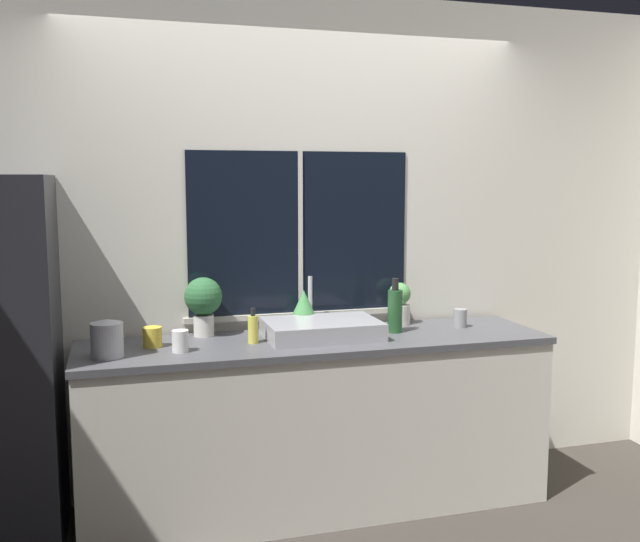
% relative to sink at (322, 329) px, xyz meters
% --- Properties ---
extents(ground_plane, '(14.00, 14.00, 0.00)m').
position_rel_sink_xyz_m(ground_plane, '(-0.03, -0.32, -0.94)').
color(ground_plane, '#38332D').
extents(wall_back, '(8.00, 0.09, 2.70)m').
position_rel_sink_xyz_m(wall_back, '(-0.03, 0.35, 0.41)').
color(wall_back, silver).
rests_on(wall_back, ground_plane).
extents(wall_right, '(0.06, 7.00, 2.70)m').
position_rel_sink_xyz_m(wall_right, '(2.25, 1.18, 0.41)').
color(wall_right, silver).
rests_on(wall_right, ground_plane).
extents(counter, '(2.40, 0.63, 0.90)m').
position_rel_sink_xyz_m(counter, '(-0.03, -0.02, -0.49)').
color(counter, silver).
rests_on(counter, ground_plane).
extents(sink, '(0.58, 0.45, 0.29)m').
position_rel_sink_xyz_m(sink, '(0.00, 0.00, 0.00)').
color(sink, '#ADADB2').
rests_on(sink, counter).
extents(potted_plant_left, '(0.20, 0.20, 0.31)m').
position_rel_sink_xyz_m(potted_plant_left, '(-0.58, 0.21, 0.14)').
color(potted_plant_left, silver).
rests_on(potted_plant_left, counter).
extents(potted_plant_center, '(0.12, 0.12, 0.22)m').
position_rel_sink_xyz_m(potted_plant_center, '(-0.04, 0.21, 0.07)').
color(potted_plant_center, silver).
rests_on(potted_plant_center, counter).
extents(potted_plant_right, '(0.12, 0.12, 0.24)m').
position_rel_sink_xyz_m(potted_plant_right, '(0.52, 0.21, 0.08)').
color(potted_plant_right, silver).
rests_on(potted_plant_right, counter).
extents(soap_bottle, '(0.05, 0.05, 0.18)m').
position_rel_sink_xyz_m(soap_bottle, '(-0.36, -0.02, 0.03)').
color(soap_bottle, '#DBD14C').
rests_on(soap_bottle, counter).
extents(bottle_tall, '(0.08, 0.08, 0.29)m').
position_rel_sink_xyz_m(bottle_tall, '(0.41, 0.01, 0.08)').
color(bottle_tall, '#235128').
rests_on(bottle_tall, counter).
extents(mug_grey, '(0.07, 0.07, 0.10)m').
position_rel_sink_xyz_m(mug_grey, '(0.81, 0.03, 0.00)').
color(mug_grey, gray).
rests_on(mug_grey, counter).
extents(mug_white, '(0.08, 0.08, 0.10)m').
position_rel_sink_xyz_m(mug_white, '(-0.73, -0.11, 0.01)').
color(mug_white, white).
rests_on(mug_white, counter).
extents(mug_yellow, '(0.09, 0.09, 0.10)m').
position_rel_sink_xyz_m(mug_yellow, '(-0.85, 0.03, 0.00)').
color(mug_yellow, gold).
rests_on(mug_yellow, counter).
extents(kettle, '(0.15, 0.15, 0.18)m').
position_rel_sink_xyz_m(kettle, '(-1.06, -0.12, 0.04)').
color(kettle, '#B2B2B7').
rests_on(kettle, counter).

